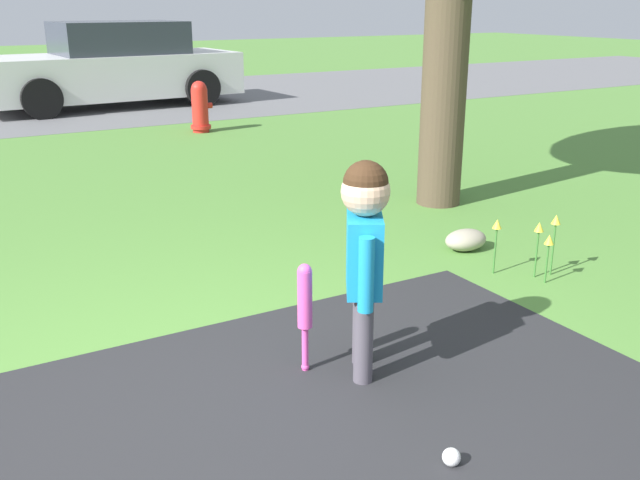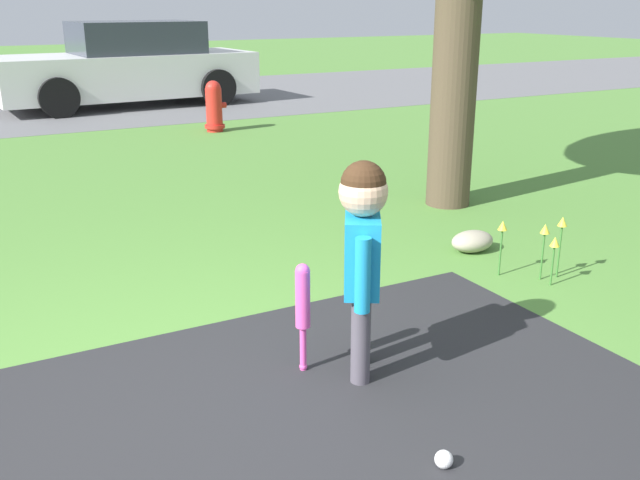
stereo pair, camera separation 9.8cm
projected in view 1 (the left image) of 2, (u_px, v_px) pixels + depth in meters
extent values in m
plane|color=#518438|center=(179.00, 448.00, 2.83)|extent=(60.00, 60.00, 0.00)
cylinder|color=#4C4751|center=(363.00, 340.00, 3.27)|extent=(0.09, 0.09, 0.42)
cylinder|color=#4C4751|center=(362.00, 324.00, 3.44)|extent=(0.09, 0.09, 0.42)
cube|color=#198CC6|center=(364.00, 254.00, 3.23)|extent=(0.28, 0.32, 0.36)
cylinder|color=#198CC6|center=(366.00, 275.00, 3.07)|extent=(0.07, 0.07, 0.34)
cylinder|color=#198CC6|center=(363.00, 248.00, 3.40)|extent=(0.07, 0.07, 0.34)
sphere|color=#D8AD8C|center=(366.00, 192.00, 3.13)|extent=(0.22, 0.22, 0.22)
sphere|color=#382314|center=(366.00, 183.00, 3.12)|extent=(0.20, 0.20, 0.20)
sphere|color=#E54CA5|center=(305.00, 367.00, 3.42)|extent=(0.04, 0.04, 0.04)
cylinder|color=#E54CA5|center=(305.00, 349.00, 3.39)|extent=(0.03, 0.03, 0.23)
cylinder|color=#E54CA5|center=(305.00, 299.00, 3.31)|extent=(0.07, 0.07, 0.28)
sphere|color=#E54CA5|center=(305.00, 271.00, 3.27)|extent=(0.07, 0.07, 0.07)
sphere|color=white|center=(451.00, 457.00, 2.72)|extent=(0.07, 0.07, 0.07)
cylinder|color=red|center=(200.00, 111.00, 9.65)|extent=(0.22, 0.22, 0.58)
sphere|color=red|center=(199.00, 89.00, 9.55)|extent=(0.21, 0.21, 0.21)
cylinder|color=red|center=(201.00, 127.00, 9.72)|extent=(0.27, 0.27, 0.05)
cylinder|color=red|center=(208.00, 106.00, 9.69)|extent=(0.10, 0.08, 0.08)
cube|color=silver|center=(109.00, 75.00, 11.97)|extent=(4.30, 1.84, 0.70)
cube|color=#2D333D|center=(119.00, 38.00, 11.89)|extent=(2.10, 1.54, 0.52)
cylinder|color=black|center=(42.00, 99.00, 10.70)|extent=(0.62, 0.21, 0.61)
cylinder|color=black|center=(19.00, 88.00, 12.02)|extent=(0.62, 0.21, 0.61)
cylinder|color=black|center=(202.00, 88.00, 12.06)|extent=(0.62, 0.21, 0.61)
cylinder|color=black|center=(166.00, 80.00, 13.37)|extent=(0.62, 0.21, 0.61)
cylinder|color=#4C3D2D|center=(446.00, 57.00, 5.90)|extent=(0.38, 0.38, 2.50)
cylinder|color=#38702D|center=(547.00, 264.00, 4.46)|extent=(0.01, 0.01, 0.26)
cone|color=yellow|center=(549.00, 240.00, 4.41)|extent=(0.06, 0.06, 0.06)
cylinder|color=#38702D|center=(495.00, 251.00, 4.61)|extent=(0.01, 0.01, 0.31)
cone|color=yellow|center=(497.00, 224.00, 4.55)|extent=(0.06, 0.06, 0.06)
cylinder|color=#38702D|center=(553.00, 250.00, 4.58)|extent=(0.01, 0.01, 0.35)
cone|color=yellow|center=(556.00, 219.00, 4.52)|extent=(0.06, 0.06, 0.06)
cylinder|color=#38702D|center=(536.00, 254.00, 4.55)|extent=(0.01, 0.01, 0.31)
cone|color=yellow|center=(539.00, 227.00, 4.49)|extent=(0.06, 0.06, 0.06)
ellipsoid|color=#9E937F|center=(466.00, 240.00, 5.07)|extent=(0.33, 0.23, 0.15)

